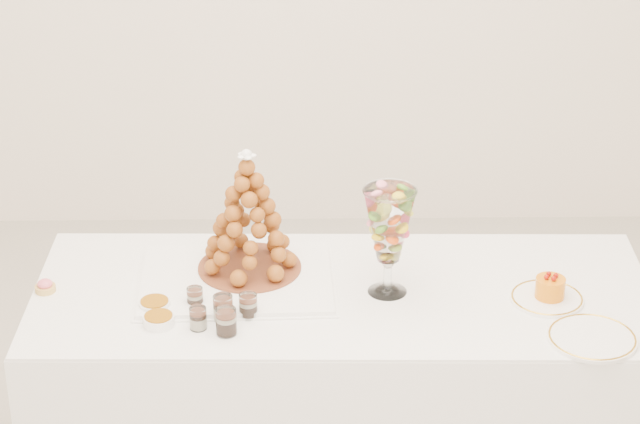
{
  "coord_description": "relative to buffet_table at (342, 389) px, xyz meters",
  "views": [
    {
      "loc": [
        -0.01,
        -3.01,
        2.54
      ],
      "look_at": [
        0.04,
        0.22,
        0.92
      ],
      "focal_mm": 70.0,
      "sensor_mm": 36.0,
      "label": 1
    }
  ],
  "objects": [
    {
      "name": "ramekin_front",
      "position": [
        -0.52,
        -0.18,
        0.36
      ],
      "size": [
        0.09,
        0.09,
        0.03
      ],
      "primitive_type": "cylinder",
      "color": "white",
      "rests_on": "buffet_table"
    },
    {
      "name": "buffet_table",
      "position": [
        0.0,
        0.0,
        0.0
      ],
      "size": [
        1.84,
        0.77,
        0.7
      ],
      "rotation": [
        0.0,
        0.0,
        -0.02
      ],
      "color": "white",
      "rests_on": "ground"
    },
    {
      "name": "verrine_d",
      "position": [
        -0.41,
        -0.2,
        0.38
      ],
      "size": [
        0.06,
        0.06,
        0.07
      ],
      "primitive_type": "cylinder",
      "rotation": [
        0.0,
        0.0,
        0.16
      ],
      "color": "white",
      "rests_on": "buffet_table"
    },
    {
      "name": "lace_tray",
      "position": [
        -0.32,
        0.06,
        0.36
      ],
      "size": [
        0.58,
        0.44,
        0.02
      ],
      "primitive_type": "cube",
      "rotation": [
        0.0,
        0.0,
        0.03
      ],
      "color": "white",
      "rests_on": "buffet_table"
    },
    {
      "name": "pink_tart",
      "position": [
        -0.87,
        0.01,
        0.36
      ],
      "size": [
        0.06,
        0.06,
        0.04
      ],
      "color": "tan",
      "rests_on": "buffet_table"
    },
    {
      "name": "verrine_c",
      "position": [
        -0.27,
        -0.14,
        0.38
      ],
      "size": [
        0.05,
        0.05,
        0.07
      ],
      "primitive_type": "cylinder",
      "rotation": [
        0.0,
        0.0,
        0.04
      ],
      "color": "white",
      "rests_on": "buffet_table"
    },
    {
      "name": "ramekin_back",
      "position": [
        -0.54,
        -0.1,
        0.36
      ],
      "size": [
        0.09,
        0.09,
        0.03
      ],
      "primitive_type": "cylinder",
      "color": "white",
      "rests_on": "buffet_table"
    },
    {
      "name": "croquembouche",
      "position": [
        -0.28,
        0.11,
        0.56
      ],
      "size": [
        0.33,
        0.33,
        0.39
      ],
      "rotation": [
        0.0,
        0.0,
        -0.34
      ],
      "color": "brown",
      "rests_on": "lace_tray"
    },
    {
      "name": "spare_plate",
      "position": [
        0.68,
        -0.28,
        0.35
      ],
      "size": [
        0.25,
        0.25,
        0.01
      ],
      "primitive_type": "cylinder",
      "color": "white",
      "rests_on": "buffet_table"
    },
    {
      "name": "verrine_e",
      "position": [
        -0.33,
        -0.23,
        0.39
      ],
      "size": [
        0.06,
        0.06,
        0.08
      ],
      "primitive_type": "cylinder",
      "rotation": [
        0.0,
        0.0,
        0.1
      ],
      "color": "white",
      "rests_on": "buffet_table"
    },
    {
      "name": "macaron_vase",
      "position": [
        0.13,
        -0.0,
        0.56
      ],
      "size": [
        0.15,
        0.15,
        0.33
      ],
      "color": "white",
      "rests_on": "buffet_table"
    },
    {
      "name": "mousse_cake",
      "position": [
        0.6,
        -0.06,
        0.39
      ],
      "size": [
        0.09,
        0.09,
        0.08
      ],
      "color": "orange",
      "rests_on": "cake_plate"
    },
    {
      "name": "verrine_a",
      "position": [
        -0.43,
        -0.09,
        0.38
      ],
      "size": [
        0.05,
        0.05,
        0.06
      ],
      "primitive_type": "cylinder",
      "rotation": [
        0.0,
        0.0,
        -0.05
      ],
      "color": "white",
      "rests_on": "buffet_table"
    },
    {
      "name": "cake_plate",
      "position": [
        0.59,
        -0.06,
        0.35
      ],
      "size": [
        0.21,
        0.21,
        0.01
      ],
      "primitive_type": "cylinder",
      "color": "white",
      "rests_on": "buffet_table"
    },
    {
      "name": "verrine_b",
      "position": [
        -0.34,
        -0.15,
        0.39
      ],
      "size": [
        0.07,
        0.07,
        0.08
      ],
      "primitive_type": "cylinder",
      "rotation": [
        0.0,
        0.0,
        -0.18
      ],
      "color": "white",
      "rests_on": "buffet_table"
    }
  ]
}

